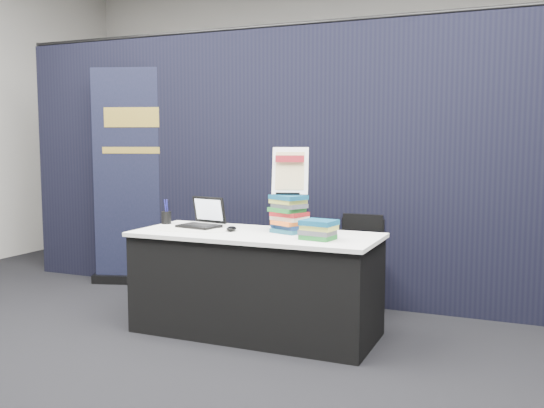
{
  "coord_description": "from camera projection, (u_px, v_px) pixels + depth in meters",
  "views": [
    {
      "loc": [
        1.83,
        -3.41,
        1.42
      ],
      "look_at": [
        0.13,
        0.55,
        0.97
      ],
      "focal_mm": 40.0,
      "sensor_mm": 36.0,
      "label": 1
    }
  ],
  "objects": [
    {
      "name": "drape_partition",
      "position": [
        305.0,
        166.0,
        5.32
      ],
      "size": [
        6.0,
        0.08,
        2.4
      ],
      "primitive_type": "cube",
      "color": "black",
      "rests_on": "floor"
    },
    {
      "name": "display_table",
      "position": [
        256.0,
        283.0,
        4.45
      ],
      "size": [
        1.8,
        0.75,
        0.75
      ],
      "color": "black",
      "rests_on": "floor"
    },
    {
      "name": "stacking_chair",
      "position": [
        358.0,
        258.0,
        5.03
      ],
      "size": [
        0.37,
        0.37,
        0.8
      ],
      "rotation": [
        0.0,
        0.0,
        -0.01
      ],
      "color": "black",
      "rests_on": "floor"
    },
    {
      "name": "info_sign",
      "position": [
        290.0,
        171.0,
        4.4
      ],
      "size": [
        0.28,
        0.17,
        0.36
      ],
      "rotation": [
        0.0,
        0.0,
        0.29
      ],
      "color": "black",
      "rests_on": "book_stack_tall"
    },
    {
      "name": "pen_cup",
      "position": [
        166.0,
        218.0,
        4.88
      ],
      "size": [
        0.1,
        0.1,
        0.1
      ],
      "primitive_type": "cylinder",
      "rotation": [
        0.0,
        0.0,
        -0.31
      ],
      "color": "black",
      "rests_on": "display_table"
    },
    {
      "name": "book_stack_short",
      "position": [
        318.0,
        230.0,
        4.1
      ],
      "size": [
        0.27,
        0.23,
        0.14
      ],
      "rotation": [
        0.0,
        0.0,
        -0.21
      ],
      "color": "#1B6626",
      "rests_on": "display_table"
    },
    {
      "name": "pullup_banner",
      "position": [
        136.0,
        190.0,
        5.93
      ],
      "size": [
        0.88,
        0.38,
        2.12
      ],
      "rotation": [
        0.0,
        0.0,
        0.32
      ],
      "color": "black",
      "rests_on": "floor"
    },
    {
      "name": "laptop",
      "position": [
        201.0,
        220.0,
        4.7
      ],
      "size": [
        0.33,
        0.29,
        0.23
      ],
      "rotation": [
        0.0,
        0.0,
        -0.17
      ],
      "color": "black",
      "rests_on": "display_table"
    },
    {
      "name": "floor",
      "position": [
        221.0,
        357.0,
        3.98
      ],
      "size": [
        8.0,
        8.0,
        0.0
      ],
      "primitive_type": "plane",
      "color": "black",
      "rests_on": "ground"
    },
    {
      "name": "mouse",
      "position": [
        231.0,
        229.0,
        4.49
      ],
      "size": [
        0.09,
        0.13,
        0.04
      ],
      "primitive_type": "ellipsoid",
      "rotation": [
        0.0,
        0.0,
        0.22
      ],
      "color": "black",
      "rests_on": "display_table"
    },
    {
      "name": "brochure_left",
      "position": [
        167.0,
        229.0,
        4.6
      ],
      "size": [
        0.35,
        0.27,
        0.0
      ],
      "primitive_type": "cube",
      "rotation": [
        0.0,
        0.0,
        -0.15
      ],
      "color": "white",
      "rests_on": "display_table"
    },
    {
      "name": "brochure_mid",
      "position": [
        170.0,
        229.0,
        4.6
      ],
      "size": [
        0.29,
        0.24,
        0.0
      ],
      "primitive_type": "cube",
      "rotation": [
        0.0,
        0.0,
        -0.23
      ],
      "color": "silver",
      "rests_on": "display_table"
    },
    {
      "name": "brochure_right",
      "position": [
        207.0,
        230.0,
        4.52
      ],
      "size": [
        0.36,
        0.29,
        0.0
      ],
      "primitive_type": "cube",
      "rotation": [
        0.0,
        0.0,
        0.23
      ],
      "color": "white",
      "rests_on": "display_table"
    },
    {
      "name": "wall_back",
      "position": [
        373.0,
        114.0,
        7.46
      ],
      "size": [
        8.0,
        0.02,
        3.5
      ],
      "primitive_type": "cube",
      "color": "#BAB7B0",
      "rests_on": "floor"
    },
    {
      "name": "book_stack_tall",
      "position": [
        288.0,
        214.0,
        4.4
      ],
      "size": [
        0.28,
        0.25,
        0.28
      ],
      "rotation": [
        0.0,
        0.0,
        -0.42
      ],
      "color": "#1C556A",
      "rests_on": "display_table"
    }
  ]
}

